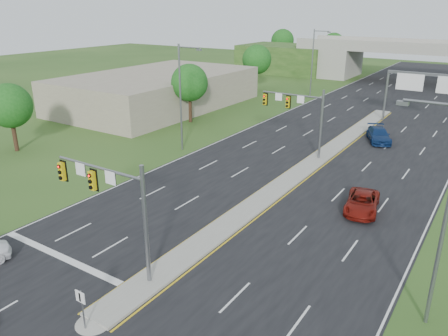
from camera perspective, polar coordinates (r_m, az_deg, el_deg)
ground at (r=25.55m, az=-9.68°, el=-14.55°), size 240.00×240.00×0.00m
road at (r=54.08m, az=16.15°, el=4.05°), size 24.00×160.00×0.02m
median at (r=43.21m, az=11.26°, el=0.52°), size 2.00×54.00×0.16m
median_nose at (r=23.37m, az=-16.67°, el=-18.70°), size 2.00×2.00×0.16m
lane_markings at (r=48.70m, az=13.27°, el=2.55°), size 23.72×160.00×0.01m
signal_mast_near at (r=24.65m, az=-14.34°, el=-3.67°), size 6.62×0.60×7.00m
signal_mast_far at (r=44.46m, az=9.92°, el=7.40°), size 6.62×0.60×7.00m
keep_right_sign at (r=22.27m, az=-18.11°, el=-16.49°), size 0.60×0.13×2.20m
sign_gantry at (r=61.13m, az=25.60°, el=9.74°), size 11.58×0.44×6.67m
overpass at (r=96.73m, az=24.79°, el=12.11°), size 80.00×14.00×8.10m
lightpole_l_mid at (r=45.61m, az=-5.53°, el=9.70°), size 2.85×0.25×11.00m
lightpole_l_far at (r=75.85m, az=11.61°, el=13.66°), size 2.85×0.25×11.00m
lightpole_r_near at (r=21.72m, az=26.64°, el=-4.71°), size 2.85×0.25×11.00m
tree_l_near at (r=57.60m, az=-4.53°, el=11.03°), size 4.80×4.80×7.60m
tree_l_mid at (r=80.49m, az=4.31°, el=13.95°), size 5.20×5.20×8.12m
tree_l_close at (r=50.45m, az=-26.22°, el=7.29°), size 4.60×4.60×7.17m
tree_back_a at (r=121.37m, az=7.65°, el=16.16°), size 6.00×6.00×8.85m
tree_back_b at (r=116.00m, az=14.09°, el=15.40°), size 5.60×5.60×8.32m
commercial_building at (r=68.15m, az=-8.65°, el=10.04°), size 18.00×30.00×5.00m
car_far_a at (r=34.35m, az=17.58°, el=-4.31°), size 3.14×5.26×1.37m
car_far_b at (r=52.59m, az=19.56°, el=4.10°), size 4.19×5.73×1.54m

